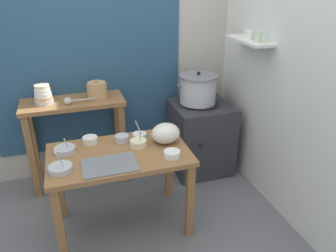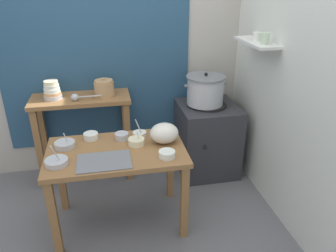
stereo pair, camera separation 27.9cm
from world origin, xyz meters
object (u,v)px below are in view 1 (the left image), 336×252
(stove_block, at_px, (200,137))
(prep_bowl_3, at_px, (65,150))
(prep_table, at_px, (120,165))
(prep_bowl_0, at_px, (122,138))
(steamer_pot, at_px, (198,89))
(ladle, at_px, (69,101))
(prep_bowl_4, at_px, (138,143))
(prep_bowl_6, at_px, (90,140))
(prep_bowl_1, at_px, (140,135))
(serving_tray, at_px, (110,165))
(prep_bowl_5, at_px, (60,168))
(back_shelf_table, at_px, (75,122))
(plastic_bag, at_px, (166,133))
(bowl_stack_enamel, at_px, (43,95))
(clay_pot, at_px, (97,90))
(prep_bowl_2, at_px, (172,154))

(stove_block, relative_size, prep_bowl_3, 4.80)
(prep_table, distance_m, prep_bowl_0, 0.24)
(steamer_pot, relative_size, ladle, 1.54)
(ladle, xyz_separation_m, prep_bowl_4, (0.49, -0.66, -0.18))
(prep_bowl_4, distance_m, prep_bowl_6, 0.41)
(prep_bowl_1, distance_m, prep_bowl_4, 0.15)
(serving_tray, bearing_deg, prep_bowl_6, 103.81)
(steamer_pot, xyz_separation_m, prep_bowl_5, (-1.39, -0.84, -0.18))
(back_shelf_table, height_order, plastic_bag, back_shelf_table)
(bowl_stack_enamel, bearing_deg, clay_pot, -0.41)
(prep_bowl_3, bearing_deg, clay_pot, 63.00)
(plastic_bag, height_order, prep_bowl_1, same)
(prep_bowl_2, bearing_deg, prep_bowl_5, 176.28)
(prep_bowl_6, bearing_deg, back_shelf_table, 99.47)
(bowl_stack_enamel, xyz_separation_m, plastic_bag, (0.95, -0.76, -0.18))
(bowl_stack_enamel, bearing_deg, prep_bowl_6, -58.81)
(steamer_pot, distance_m, prep_bowl_6, 1.25)
(serving_tray, bearing_deg, back_shelf_table, 101.29)
(serving_tray, relative_size, prep_bowl_4, 2.74)
(prep_bowl_1, bearing_deg, stove_block, 31.71)
(prep_bowl_2, relative_size, prep_bowl_5, 0.72)
(prep_bowl_4, bearing_deg, prep_bowl_6, 153.63)
(clay_pot, relative_size, prep_bowl_4, 1.32)
(prep_bowl_6, bearing_deg, prep_bowl_1, -5.24)
(ladle, height_order, prep_bowl_1, ladle)
(steamer_pot, distance_m, bowl_stack_enamel, 1.50)
(prep_bowl_1, xyz_separation_m, prep_bowl_4, (-0.04, -0.14, 0.01))
(steamer_pot, height_order, ladle, steamer_pot)
(bowl_stack_enamel, bearing_deg, prep_bowl_0, -46.24)
(back_shelf_table, relative_size, prep_bowl_1, 5.69)
(serving_tray, bearing_deg, prep_bowl_5, 174.85)
(steamer_pot, xyz_separation_m, bowl_stack_enamel, (-1.49, 0.11, 0.05))
(steamer_pot, xyz_separation_m, prep_bowl_1, (-0.73, -0.50, -0.18))
(stove_block, height_order, steamer_pot, steamer_pot)
(ladle, bearing_deg, plastic_bag, -42.25)
(prep_bowl_0, bearing_deg, ladle, 125.63)
(clay_pot, height_order, prep_bowl_2, clay_pot)
(clay_pot, height_order, serving_tray, clay_pot)
(back_shelf_table, distance_m, bowl_stack_enamel, 0.39)
(prep_bowl_0, bearing_deg, prep_bowl_3, -173.34)
(stove_block, height_order, serving_tray, stove_block)
(prep_bowl_3, distance_m, prep_bowl_5, 0.27)
(stove_block, bearing_deg, clay_pot, 172.89)
(prep_bowl_6, bearing_deg, prep_table, -50.01)
(plastic_bag, bearing_deg, back_shelf_table, 132.68)
(serving_tray, distance_m, prep_bowl_2, 0.47)
(prep_bowl_0, bearing_deg, steamer_pot, 30.21)
(prep_bowl_0, xyz_separation_m, prep_bowl_2, (0.32, -0.37, -0.00))
(bowl_stack_enamel, relative_size, prep_bowl_1, 1.07)
(prep_bowl_6, bearing_deg, bowl_stack_enamel, 121.19)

